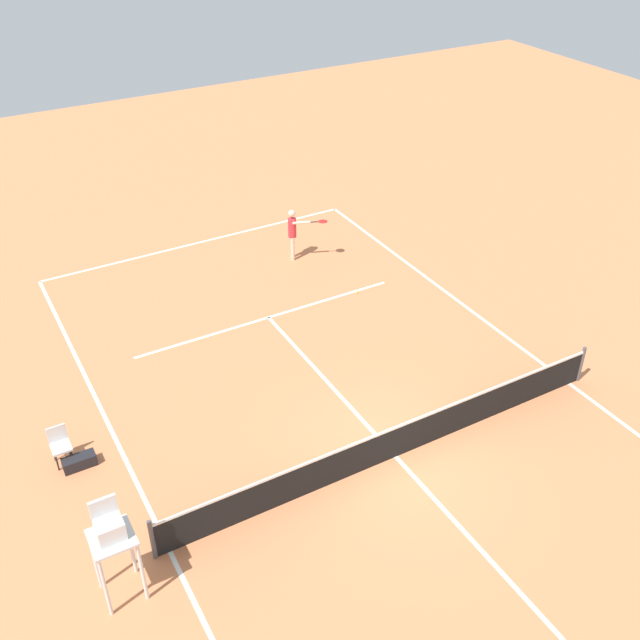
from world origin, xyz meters
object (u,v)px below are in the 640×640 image
Objects in this scene: umpire_chair at (111,536)px; equipment_bag at (79,462)px; player_serving at (294,230)px; tennis_ball at (357,292)px; courtside_chair_mid at (60,444)px.

umpire_chair reaches higher than equipment_bag.
player_serving is at bearing -131.86° from umpire_chair.
tennis_ball is 0.07× the size of courtside_chair_mid.
tennis_ball is at bearing 35.07° from player_serving.
courtside_chair_mid is (9.90, 2.97, 0.50)m from tennis_ball.
equipment_bag reaches higher than tennis_ball.
courtside_chair_mid is 0.61m from equipment_bag.
tennis_ball is (-0.68, 2.97, -1.06)m from player_serving.
umpire_chair reaches higher than player_serving.
player_serving is at bearing -144.72° from equipment_bag.
tennis_ball is at bearing -163.31° from courtside_chair_mid.
courtside_chair_mid is at bearing -87.79° from umpire_chair.
umpire_chair is (9.74, 7.14, 1.57)m from tennis_ball.
umpire_chair is 4.06m from equipment_bag.
player_serving is 13.59m from umpire_chair.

